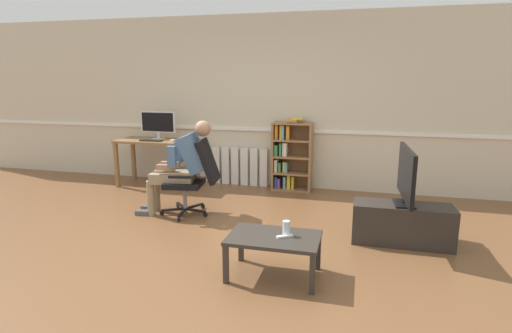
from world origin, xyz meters
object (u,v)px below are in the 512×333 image
object	(u,v)px
bookshelf	(290,156)
person_seated	(181,165)
computer_desk	(157,147)
keyboard	(151,140)
tv_screen	(406,175)
coffee_table	(274,241)
spare_remote	(285,236)
office_chair	(195,175)
drinking_glass	(286,228)
computer_mouse	(172,141)
radiator	(240,166)
tv_stand	(402,224)
imac_monitor	(158,123)

from	to	relation	value
bookshelf	person_seated	bearing A→B (deg)	-126.61
computer_desk	keyboard	world-z (taller)	keyboard
computer_desk	tv_screen	world-z (taller)	tv_screen
computer_desk	coffee_table	bearing A→B (deg)	-46.18
bookshelf	coffee_table	world-z (taller)	bookshelf
computer_desk	keyboard	bearing A→B (deg)	-95.30
spare_remote	office_chair	bearing A→B (deg)	-167.87
coffee_table	drinking_glass	bearing A→B (deg)	26.46
computer_mouse	keyboard	bearing A→B (deg)	-176.76
person_seated	spare_remote	bearing A→B (deg)	40.44
computer_desk	radiator	world-z (taller)	computer_desk
office_chair	drinking_glass	size ratio (longest dim) A/B	7.47
computer_desk	tv_screen	size ratio (longest dim) A/B	1.39
radiator	tv_stand	size ratio (longest dim) A/B	0.91
imac_monitor	spare_remote	bearing A→B (deg)	-45.95
computer_mouse	office_chair	bearing A→B (deg)	-52.50
radiator	spare_remote	world-z (taller)	radiator
keyboard	computer_desk	bearing A→B (deg)	84.70
office_chair	spare_remote	distance (m)	2.01
computer_mouse	radiator	size ratio (longest dim) A/B	0.11
computer_desk	drinking_glass	size ratio (longest dim) A/B	9.55
keyboard	spare_remote	world-z (taller)	keyboard
keyboard	person_seated	xyz separation A→B (m)	(1.01, -1.09, -0.11)
computer_mouse	office_chair	xyz separation A→B (m)	(0.83, -1.09, -0.24)
computer_mouse	tv_stand	size ratio (longest dim) A/B	0.10
computer_desk	imac_monitor	bearing A→B (deg)	88.56
computer_mouse	spare_remote	world-z (taller)	computer_mouse
computer_mouse	tv_stand	xyz separation A→B (m)	(3.34, -1.42, -0.56)
computer_desk	coffee_table	distance (m)	3.63
computer_mouse	tv_screen	world-z (taller)	tv_screen
computer_mouse	person_seated	xyz separation A→B (m)	(0.66, -1.11, -0.12)
radiator	spare_remote	bearing A→B (deg)	-66.31
imac_monitor	bookshelf	bearing A→B (deg)	5.65
imac_monitor	bookshelf	distance (m)	2.19
coffee_table	computer_mouse	bearing A→B (deg)	131.01
computer_mouse	coffee_table	xyz separation A→B (m)	(2.17, -2.49, -0.44)
computer_desk	coffee_table	size ratio (longest dim) A/B	1.57
tv_stand	spare_remote	bearing A→B (deg)	-134.91
computer_desk	keyboard	xyz separation A→B (m)	(-0.01, -0.14, 0.12)
imac_monitor	tv_stand	xyz separation A→B (m)	(3.67, -1.61, -0.80)
computer_desk	imac_monitor	distance (m)	0.38
computer_desk	computer_mouse	distance (m)	0.38
imac_monitor	radiator	world-z (taller)	imac_monitor
computer_desk	person_seated	distance (m)	1.59
tv_stand	coffee_table	size ratio (longest dim) A/B	1.28
coffee_table	radiator	bearing A→B (deg)	112.11
computer_mouse	bookshelf	xyz separation A→B (m)	(1.79, 0.41, -0.23)
tv_screen	spare_remote	bearing A→B (deg)	131.91
tv_stand	drinking_glass	bearing A→B (deg)	-136.25
office_chair	tv_stand	world-z (taller)	office_chair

